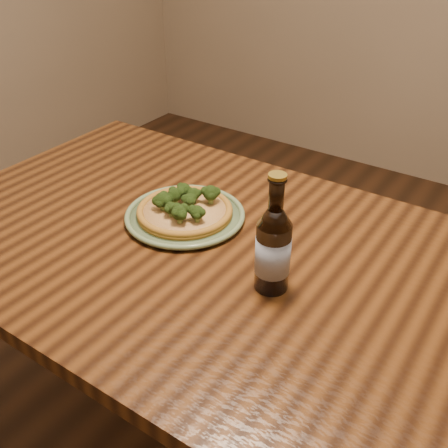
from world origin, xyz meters
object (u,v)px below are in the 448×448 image
Objects in this scene: table at (232,284)px; plate at (185,215)px; beer_bottle at (273,248)px; pizza at (185,209)px.

table is 0.21m from plate.
plate is at bearing 159.08° from beer_bottle.
beer_bottle reaches higher than table.
pizza is 0.92× the size of beer_bottle.
plate is at bearing -145.11° from pizza.
pizza reaches higher than plate.
plate reaches higher than table.
plate is 0.02m from pizza.
pizza is at bearing 159.03° from beer_bottle.
table is at bearing -17.24° from pizza.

